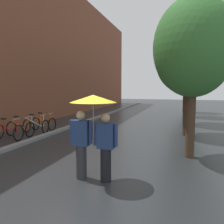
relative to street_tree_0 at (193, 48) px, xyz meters
The scene contains 13 objects.
ground_plane 5.42m from the street_tree_0, 137.85° to the right, with size 80.00×80.00×0.00m, color #26282B.
building_facade 15.04m from the street_tree_0, 151.13° to the left, with size 8.00×36.00×10.42m, color brown.
kerb_strip 10.15m from the street_tree_0, 131.06° to the left, with size 0.30×36.00×0.12m, color slate.
street_tree_0 is the anchor object (origin of this frame).
street_tree_1 3.56m from the street_tree_0, 90.95° to the left, with size 2.94×2.94×4.95m.
street_tree_2 7.18m from the street_tree_0, 89.45° to the left, with size 3.05×3.05×5.79m.
street_tree_3 11.09m from the street_tree_0, 89.85° to the left, with size 2.75×2.75×5.40m.
street_tree_4 14.09m from the street_tree_0, 90.23° to the left, with size 2.47×2.47×5.09m.
parked_bicycle_0 7.99m from the street_tree_0, behind, with size 1.11×0.75×0.96m.
parked_bicycle_1 8.05m from the street_tree_0, behind, with size 1.10×0.73×0.96m.
parked_bicycle_2 8.01m from the street_tree_0, 166.01° to the left, with size 1.15×0.81×0.96m.
parked_bicycle_3 8.25m from the street_tree_0, 160.78° to the left, with size 1.09×0.72×0.96m.
couple_under_umbrella 4.04m from the street_tree_0, 131.78° to the right, with size 1.23×1.12×2.08m.
Camera 1 is at (2.80, -4.69, 2.25)m, focal length 35.70 mm.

